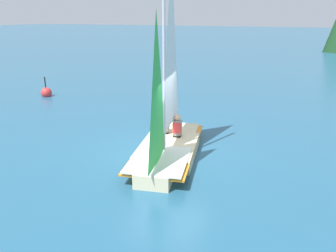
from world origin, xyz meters
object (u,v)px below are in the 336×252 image
sailboat_main (168,132)px  sailor_crew (165,127)px  sailor_helm (177,130)px  buoy_marker (46,92)px

sailboat_main → sailor_crew: 1.06m
sailboat_main → sailor_helm: 0.80m
sailboat_main → sailor_helm: size_ratio=5.17×
sailor_helm → buoy_marker: 10.13m
sailboat_main → buoy_marker: (9.41, -4.57, -0.60)m
buoy_marker → sailor_helm: bearing=158.0°
sailboat_main → sailor_crew: sailboat_main is taller
sailboat_main → sailor_crew: (0.53, -0.90, -0.18)m
sailor_crew → sailboat_main: bearing=17.5°
sailor_helm → sailor_crew: bearing=-115.7°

